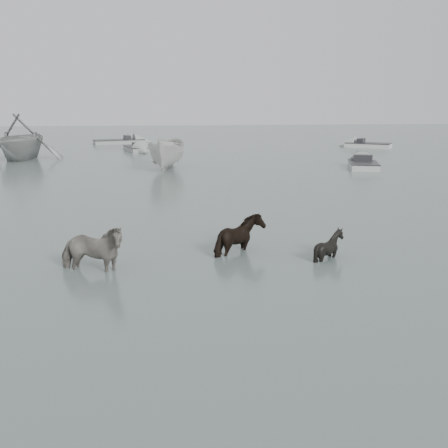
{
  "coord_description": "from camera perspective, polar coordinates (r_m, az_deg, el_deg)",
  "views": [
    {
      "loc": [
        -1.85,
        -13.13,
        4.33
      ],
      "look_at": [
        -0.42,
        1.24,
        1.0
      ],
      "focal_mm": 45.0,
      "sensor_mm": 36.0,
      "label": 1
    }
  ],
  "objects": [
    {
      "name": "rowboat_trail",
      "position": [
        41.11,
        -19.93,
        8.44
      ],
      "size": [
        6.27,
        6.96,
        3.25
      ],
      "primitive_type": "imported",
      "rotation": [
        0.0,
        0.0,
        2.97
      ],
      "color": "gray",
      "rests_on": "ground"
    },
    {
      "name": "pony_black",
      "position": [
        15.42,
        10.64,
        -1.35
      ],
      "size": [
        1.07,
        0.96,
        1.14
      ],
      "primitive_type": "imported",
      "rotation": [
        0.0,
        0.0,
        1.53
      ],
      "color": "black",
      "rests_on": "ground"
    },
    {
      "name": "skiff_mid",
      "position": [
        45.04,
        -8.74,
        7.8
      ],
      "size": [
        2.88,
        5.03,
        0.75
      ],
      "primitive_type": null,
      "rotation": [
        0.0,
        0.0,
        -1.28
      ],
      "color": "gray",
      "rests_on": "ground"
    },
    {
      "name": "skiff_far",
      "position": [
        52.27,
        -10.61,
        8.42
      ],
      "size": [
        6.42,
        3.24,
        0.75
      ],
      "primitive_type": null,
      "rotation": [
        0.0,
        0.0,
        0.28
      ],
      "color": "gray",
      "rests_on": "ground"
    },
    {
      "name": "pony_pinto",
      "position": [
        14.31,
        -13.36,
        -1.78
      ],
      "size": [
        1.99,
        1.32,
        1.54
      ],
      "primitive_type": "imported",
      "rotation": [
        0.0,
        0.0,
        1.28
      ],
      "color": "black",
      "rests_on": "ground"
    },
    {
      "name": "boat_small",
      "position": [
        33.83,
        -5.76,
        7.23
      ],
      "size": [
        2.72,
        5.31,
        1.95
      ],
      "primitive_type": "imported",
      "rotation": [
        0.0,
        0.0,
        -0.17
      ],
      "color": "silver",
      "rests_on": "ground"
    },
    {
      "name": "skiff_star",
      "position": [
        49.34,
        14.46,
        7.98
      ],
      "size": [
        5.2,
        4.04,
        0.75
      ],
      "primitive_type": null,
      "rotation": [
        0.0,
        0.0,
        2.59
      ],
      "color": "silver",
      "rests_on": "ground"
    },
    {
      "name": "ground",
      "position": [
        13.95,
        2.24,
        -5.1
      ],
      "size": [
        140.0,
        140.0,
        0.0
      ],
      "primitive_type": "plane",
      "color": "#53635E",
      "rests_on": "ground"
    },
    {
      "name": "skiff_port",
      "position": [
        35.12,
        13.99,
        6.13
      ],
      "size": [
        2.69,
        5.01,
        0.75
      ],
      "primitive_type": null,
      "rotation": [
        0.0,
        0.0,
        1.33
      ],
      "color": "#B0B3B1",
      "rests_on": "ground"
    },
    {
      "name": "pony_dark",
      "position": [
        15.61,
        1.69,
        -0.45
      ],
      "size": [
        1.63,
        1.74,
        1.41
      ],
      "primitive_type": "imported",
      "rotation": [
        0.0,
        0.0,
        1.2
      ],
      "color": "black",
      "rests_on": "ground"
    }
  ]
}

